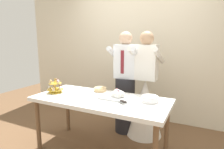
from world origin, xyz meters
name	(u,v)px	position (x,y,z in m)	size (l,w,h in m)	color
rear_wall	(137,44)	(0.00, 1.47, 1.45)	(5.20, 0.10, 2.90)	beige
dessert_table	(100,103)	(0.00, 0.00, 0.70)	(1.80, 0.80, 0.78)	white
cupcake_stand	(55,87)	(-0.72, -0.05, 0.85)	(0.23, 0.23, 0.21)	gold
main_cake_tray	(117,95)	(0.20, 0.10, 0.82)	(0.42, 0.37, 0.13)	silver
plate_stack	(150,99)	(0.63, 0.13, 0.81)	(0.20, 0.21, 0.08)	white
round_cake	(100,90)	(-0.15, 0.27, 0.81)	(0.24, 0.24, 0.07)	white
person_groom	(125,88)	(0.06, 0.72, 0.75)	(0.50, 0.53, 1.66)	#232328
person_bride	(145,100)	(0.39, 0.74, 0.58)	(0.56, 0.56, 1.66)	white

